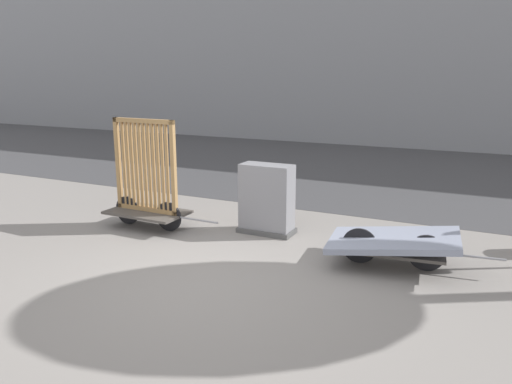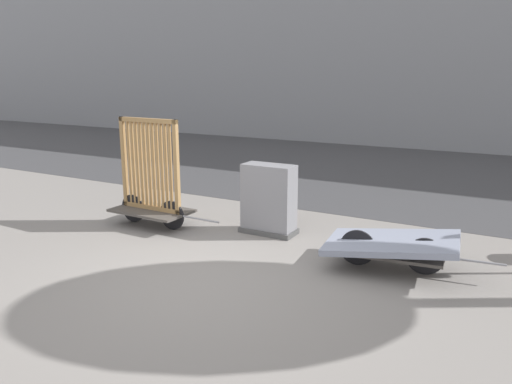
# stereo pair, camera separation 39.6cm
# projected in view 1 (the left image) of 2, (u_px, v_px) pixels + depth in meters

# --- Properties ---
(ground_plane) EXTENTS (60.00, 60.00, 0.00)m
(ground_plane) POSITION_uv_depth(u_px,v_px,m) (203.00, 281.00, 6.17)
(ground_plane) COLOR gray
(road_strip) EXTENTS (56.00, 9.01, 0.01)m
(road_strip) POSITION_uv_depth(u_px,v_px,m) (364.00, 170.00, 13.29)
(road_strip) COLOR #424244
(road_strip) RESTS_ON ground_plane
(building_facade) EXTENTS (48.00, 4.00, 9.51)m
(building_facade) POSITION_uv_depth(u_px,v_px,m) (415.00, 9.00, 17.89)
(building_facade) COLOR gray
(building_facade) RESTS_ON ground_plane
(bike_cart_with_bedframe) EXTENTS (2.03, 0.80, 1.80)m
(bike_cart_with_bedframe) POSITION_uv_depth(u_px,v_px,m) (147.00, 190.00, 8.17)
(bike_cart_with_bedframe) COLOR #4C4742
(bike_cart_with_bedframe) RESTS_ON ground_plane
(bike_cart_with_mattress) EXTENTS (2.24, 1.20, 0.50)m
(bike_cart_with_mattress) POSITION_uv_depth(u_px,v_px,m) (393.00, 243.00, 6.55)
(bike_cart_with_mattress) COLOR #4C4742
(bike_cart_with_mattress) RESTS_ON ground_plane
(utility_cabinet) EXTENTS (0.89, 0.44, 1.12)m
(utility_cabinet) POSITION_uv_depth(u_px,v_px,m) (267.00, 202.00, 7.92)
(utility_cabinet) COLOR #4C4C4C
(utility_cabinet) RESTS_ON ground_plane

